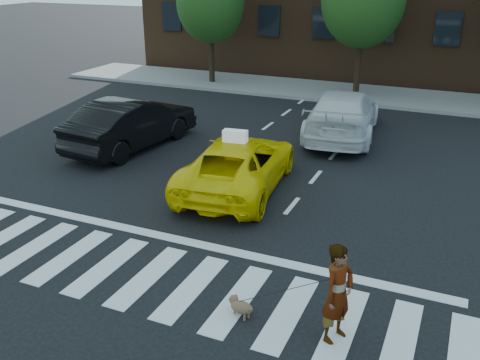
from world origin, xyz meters
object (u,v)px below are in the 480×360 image
object	(u,v)px
black_sedan	(132,123)
white_suv	(343,114)
woman	(338,294)
dog	(240,306)
taxi	(238,164)

from	to	relation	value
black_sedan	white_suv	world-z (taller)	black_sedan
woman	dog	distance (m)	1.87
black_sedan	dog	distance (m)	10.17
taxi	dog	distance (m)	5.89
white_suv	dog	size ratio (longest dim) A/B	10.18
white_suv	woman	xyz separation A→B (m)	(2.63, -11.25, 0.05)
woman	white_suv	bearing A→B (deg)	36.23
white_suv	dog	xyz separation A→B (m)	(0.90, -11.32, -0.64)
taxi	dog	xyz separation A→B (m)	(2.40, -5.35, -0.52)
white_suv	woman	size ratio (longest dim) A/B	3.24
black_sedan	white_suv	xyz separation A→B (m)	(6.27, 4.14, -0.01)
white_suv	taxi	bearing A→B (deg)	69.10
black_sedan	taxi	bearing A→B (deg)	165.03
dog	white_suv	bearing A→B (deg)	116.33
black_sedan	woman	xyz separation A→B (m)	(8.90, -7.11, 0.04)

